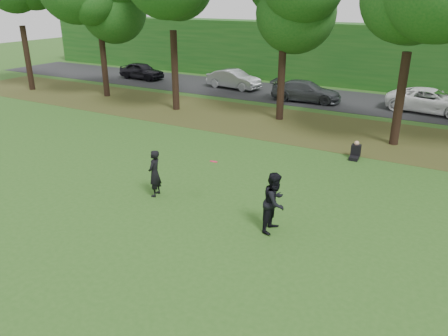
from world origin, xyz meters
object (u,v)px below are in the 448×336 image
object	(u,v)px
player_right	(275,202)
frisbee	(214,161)
seated_person	(355,152)
player_left	(155,173)

from	to	relation	value
player_right	frisbee	xyz separation A→B (m)	(-2.52, 0.43, 0.77)
frisbee	seated_person	distance (m)	8.40
player_right	player_left	bearing A→B (deg)	88.99
player_left	seated_person	world-z (taller)	player_left
player_right	frisbee	world-z (taller)	player_right
player_left	frisbee	size ratio (longest dim) A/B	5.42
frisbee	seated_person	bearing A→B (deg)	67.79
player_left	player_right	world-z (taller)	player_right
frisbee	seated_person	world-z (taller)	frisbee
player_left	seated_person	xyz separation A→B (m)	(5.58, 7.89, -0.60)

